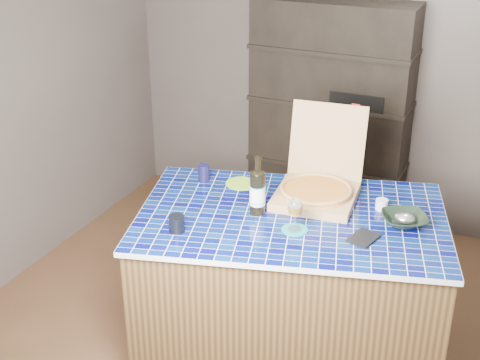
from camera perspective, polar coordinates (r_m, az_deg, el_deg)
The scene contains 14 objects.
room at distance 3.77m, azimuth 0.97°, elevation 3.17°, with size 3.50×3.50×3.50m.
shelving_unit at distance 5.24m, azimuth 7.71°, elevation 5.27°, with size 1.20×0.41×1.80m.
kitchen_island at distance 3.93m, azimuth 4.22°, elevation -8.93°, with size 1.91×1.48×0.92m.
pizza_box at distance 3.85m, azimuth 6.59°, elevation -0.65°, with size 0.50×0.59×0.49m.
mead_bottle at distance 3.64m, azimuth 1.50°, elevation -0.95°, with size 0.09×0.09×0.34m.
teal_trivet at distance 3.54m, azimuth 4.68°, elevation -4.25°, with size 0.14×0.14×0.01m, color teal.
wine_glass at distance 3.48m, azimuth 4.75°, elevation -2.42°, with size 0.08×0.08×0.18m.
tumbler at distance 3.51m, azimuth -5.41°, elevation -3.73°, with size 0.08×0.08×0.09m, color black.
dvd_case at distance 3.50m, azimuth 10.51°, elevation -4.89°, with size 0.12×0.17×0.01m, color black.
bowl at distance 3.67m, azimuth 13.86°, elevation -3.32°, with size 0.24×0.24×0.06m, color black.
foil_contents at distance 3.67m, azimuth 13.87°, elevation -3.17°, with size 0.11×0.09×0.05m, color silver.
white_jar at distance 3.81m, azimuth 12.00°, elevation -2.06°, with size 0.07×0.07×0.06m, color silver.
navy_cup at distance 4.06m, azimuth -3.10°, elevation 0.60°, with size 0.07×0.07×0.11m, color black.
green_trivet at distance 4.03m, azimuth 0.10°, elevation -0.29°, with size 0.19×0.19×0.01m, color #7BB526.
Camera 1 is at (1.39, -3.21, 2.65)m, focal length 50.00 mm.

